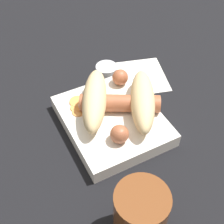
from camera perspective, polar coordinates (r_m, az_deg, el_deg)
ground_plane at (r=0.65m, az=-0.00°, el=-2.46°), size 3.00×3.00×0.00m
food_tray at (r=0.64m, az=-0.00°, el=-1.56°), size 0.22×0.18×0.03m
bread_roll at (r=0.62m, az=1.21°, el=2.24°), size 0.22×0.21×0.06m
sausage at (r=0.63m, az=1.45°, el=1.62°), size 0.18×0.16×0.04m
pickled_veggies at (r=0.65m, az=-5.14°, el=1.01°), size 0.07×0.06×0.01m
napkin at (r=0.77m, az=4.87°, el=6.48°), size 0.16×0.16×0.00m
condiment_cup_near at (r=0.75m, az=3.61°, el=6.61°), size 0.05×0.05×0.02m
condiment_cup_far at (r=0.77m, az=-1.02°, el=7.55°), size 0.05×0.05×0.02m
drink_glass at (r=0.48m, az=5.14°, el=-18.43°), size 0.08×0.08×0.11m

